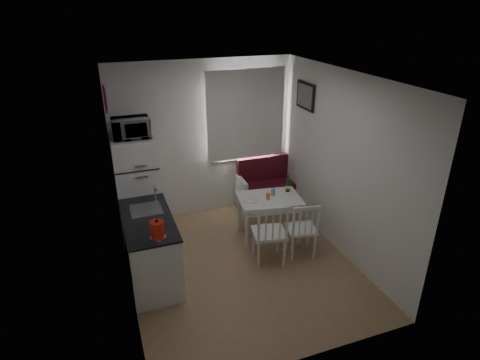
% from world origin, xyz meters
% --- Properties ---
extents(floor, '(3.00, 3.50, 0.02)m').
position_xyz_m(floor, '(0.00, 0.00, 0.00)').
color(floor, '#987551').
rests_on(floor, ground).
extents(ceiling, '(3.00, 3.50, 0.02)m').
position_xyz_m(ceiling, '(0.00, 0.00, 2.60)').
color(ceiling, white).
rests_on(ceiling, wall_back).
extents(wall_back, '(3.00, 0.02, 2.60)m').
position_xyz_m(wall_back, '(0.00, 1.75, 1.30)').
color(wall_back, white).
rests_on(wall_back, floor).
extents(wall_front, '(3.00, 0.02, 2.60)m').
position_xyz_m(wall_front, '(0.00, -1.75, 1.30)').
color(wall_front, white).
rests_on(wall_front, floor).
extents(wall_left, '(0.02, 3.50, 2.60)m').
position_xyz_m(wall_left, '(-1.50, 0.00, 1.30)').
color(wall_left, white).
rests_on(wall_left, floor).
extents(wall_right, '(0.02, 3.50, 2.60)m').
position_xyz_m(wall_right, '(1.50, 0.00, 1.30)').
color(wall_right, white).
rests_on(wall_right, floor).
extents(window, '(1.22, 0.06, 1.47)m').
position_xyz_m(window, '(0.70, 1.72, 1.62)').
color(window, white).
rests_on(window, wall_back).
extents(curtain, '(1.35, 0.02, 1.50)m').
position_xyz_m(curtain, '(0.70, 1.65, 1.68)').
color(curtain, white).
rests_on(curtain, wall_back).
extents(kitchen_counter, '(0.62, 1.32, 1.16)m').
position_xyz_m(kitchen_counter, '(-1.20, 0.16, 0.46)').
color(kitchen_counter, white).
rests_on(kitchen_counter, floor).
extents(wall_sign, '(0.03, 0.40, 0.40)m').
position_xyz_m(wall_sign, '(-1.47, 1.45, 2.15)').
color(wall_sign, '#1C28A9').
rests_on(wall_sign, wall_left).
extents(picture_frame, '(0.04, 0.52, 0.42)m').
position_xyz_m(picture_frame, '(1.48, 1.10, 2.05)').
color(picture_frame, black).
rests_on(picture_frame, wall_right).
extents(bench, '(1.25, 0.48, 0.90)m').
position_xyz_m(bench, '(1.15, 1.51, 0.30)').
color(bench, white).
rests_on(bench, floor).
extents(dining_table, '(1.01, 0.77, 0.69)m').
position_xyz_m(dining_table, '(0.66, 0.53, 0.62)').
color(dining_table, white).
rests_on(dining_table, floor).
extents(chair_left, '(0.52, 0.51, 0.51)m').
position_xyz_m(chair_left, '(0.41, -0.14, 0.59)').
color(chair_left, white).
rests_on(chair_left, floor).
extents(chair_right, '(0.47, 0.46, 0.46)m').
position_xyz_m(chair_right, '(0.91, -0.13, 0.53)').
color(chair_right, white).
rests_on(chair_right, floor).
extents(fridge, '(0.64, 0.64, 1.59)m').
position_xyz_m(fridge, '(-1.18, 1.40, 0.80)').
color(fridge, white).
rests_on(fridge, floor).
extents(microwave, '(0.53, 0.36, 0.29)m').
position_xyz_m(microwave, '(-1.18, 1.35, 1.74)').
color(microwave, white).
rests_on(microwave, fridge).
extents(kettle, '(0.19, 0.19, 0.25)m').
position_xyz_m(kettle, '(-1.15, -0.38, 1.02)').
color(kettle, red).
rests_on(kettle, kitchen_counter).
extents(wine_bottle, '(0.07, 0.07, 0.28)m').
position_xyz_m(wine_bottle, '(1.01, 0.63, 0.83)').
color(wine_bottle, '#123815').
rests_on(wine_bottle, dining_table).
extents(drinking_glass_orange, '(0.06, 0.06, 0.10)m').
position_xyz_m(drinking_glass_orange, '(0.61, 0.48, 0.74)').
color(drinking_glass_orange, orange).
rests_on(drinking_glass_orange, dining_table).
extents(drinking_glass_blue, '(0.07, 0.07, 0.11)m').
position_xyz_m(drinking_glass_blue, '(0.74, 0.58, 0.75)').
color(drinking_glass_blue, '#72A0C2').
rests_on(drinking_glass_blue, dining_table).
extents(plate, '(0.22, 0.22, 0.02)m').
position_xyz_m(plate, '(0.36, 0.55, 0.70)').
color(plate, white).
rests_on(plate, dining_table).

